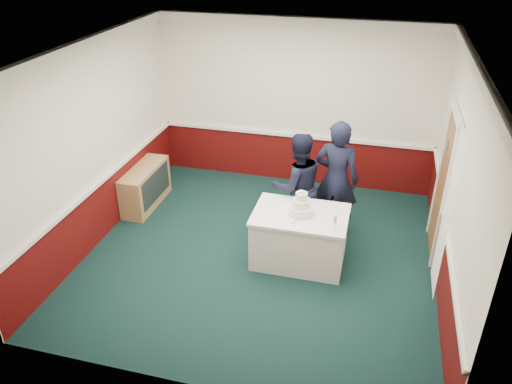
% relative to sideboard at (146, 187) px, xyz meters
% --- Properties ---
extents(ground, '(5.00, 5.00, 0.00)m').
position_rel_sideboard_xyz_m(ground, '(2.28, -0.92, -0.35)').
color(ground, black).
rests_on(ground, ground).
extents(room_shell, '(5.00, 5.00, 3.00)m').
position_rel_sideboard_xyz_m(room_shell, '(2.36, -0.31, 1.62)').
color(room_shell, silver).
rests_on(room_shell, ground).
extents(sideboard, '(0.41, 1.20, 0.70)m').
position_rel_sideboard_xyz_m(sideboard, '(0.00, 0.00, 0.00)').
color(sideboard, tan).
rests_on(sideboard, ground).
extents(cake_table, '(1.32, 0.92, 0.79)m').
position_rel_sideboard_xyz_m(cake_table, '(2.85, -0.92, 0.05)').
color(cake_table, white).
rests_on(cake_table, ground).
extents(wedding_cake, '(0.35, 0.35, 0.36)m').
position_rel_sideboard_xyz_m(wedding_cake, '(2.85, -0.92, 0.55)').
color(wedding_cake, white).
rests_on(wedding_cake, cake_table).
extents(cake_knife, '(0.07, 0.22, 0.00)m').
position_rel_sideboard_xyz_m(cake_knife, '(2.82, -1.12, 0.44)').
color(cake_knife, silver).
rests_on(cake_knife, cake_table).
extents(champagne_flute, '(0.05, 0.05, 0.21)m').
position_rel_sideboard_xyz_m(champagne_flute, '(3.35, -1.20, 0.58)').
color(champagne_flute, silver).
rests_on(champagne_flute, cake_table).
extents(person_man, '(1.03, 0.96, 1.70)m').
position_rel_sideboard_xyz_m(person_man, '(2.68, -0.25, 0.50)').
color(person_man, black).
rests_on(person_man, ground).
extents(person_woman, '(0.73, 0.53, 1.88)m').
position_rel_sideboard_xyz_m(person_woman, '(3.23, -0.05, 0.59)').
color(person_woman, black).
rests_on(person_woman, ground).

